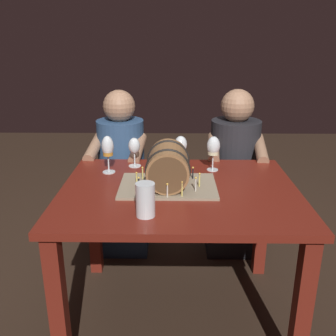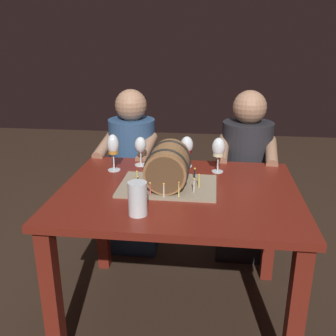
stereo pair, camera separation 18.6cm
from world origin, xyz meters
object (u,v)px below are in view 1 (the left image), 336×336
wine_glass_amber (108,148)px  beer_pint (145,201)px  person_seated_left (122,182)px  wine_glass_empty (134,147)px  wine_glass_red (181,146)px  wine_glass_white (213,148)px  dining_table (179,210)px  person_seated_right (233,181)px  barrel_cake (168,168)px

wine_glass_amber → beer_pint: wine_glass_amber is taller
person_seated_left → wine_glass_empty: bearing=-70.1°
wine_glass_red → person_seated_left: person_seated_left is taller
wine_glass_red → wine_glass_white: wine_glass_white is taller
dining_table → wine_glass_white: size_ratio=6.04×
wine_glass_white → person_seated_right: bearing=65.5°
beer_pint → person_seated_right: (0.52, 0.98, -0.29)m
wine_glass_red → person_seated_left: size_ratio=0.16×
person_seated_right → wine_glass_white: bearing=-114.5°
wine_glass_white → beer_pint: 0.66m
wine_glass_red → wine_glass_empty: bearing=-176.8°
wine_glass_amber → beer_pint: size_ratio=1.42×
person_seated_right → person_seated_left: bearing=-180.0°
wine_glass_red → wine_glass_amber: size_ratio=0.85×
beer_pint → wine_glass_red: bearing=76.3°
barrel_cake → person_seated_left: 0.81m
barrel_cake → dining_table: bearing=-20.1°
dining_table → person_seated_right: bearing=61.1°
wine_glass_amber → wine_glass_red: bearing=16.8°
wine_glass_red → person_seated_right: person_seated_right is taller
wine_glass_white → wine_glass_amber: (-0.57, -0.04, 0.01)m
dining_table → wine_glass_white: 0.41m
barrel_cake → wine_glass_red: barrel_cake is taller
wine_glass_white → person_seated_left: 0.79m
wine_glass_empty → wine_glass_white: (0.44, -0.06, 0.02)m
wine_glass_empty → wine_glass_amber: bearing=-141.8°
barrel_cake → beer_pint: barrel_cake is taller
dining_table → wine_glass_amber: (-0.38, 0.23, 0.26)m
wine_glass_white → person_seated_left: person_seated_left is taller
wine_glass_amber → beer_pint: bearing=-65.5°
wine_glass_red → wine_glass_amber: wine_glass_amber is taller
person_seated_left → barrel_cake: bearing=-64.0°
wine_glass_red → wine_glass_empty: size_ratio=1.04×
wine_glass_empty → person_seated_left: person_seated_left is taller
dining_table → wine_glass_empty: 0.48m
dining_table → wine_glass_amber: wine_glass_amber is taller
wine_glass_white → dining_table: bearing=-124.9°
person_seated_right → wine_glass_red: bearing=-137.4°
wine_glass_empty → beer_pint: wine_glass_empty is taller
wine_glass_empty → wine_glass_white: wine_glass_white is taller
barrel_cake → wine_glass_empty: barrel_cake is taller
person_seated_left → wine_glass_red: bearing=-40.7°
beer_pint → person_seated_right: 1.15m
wine_glass_red → beer_pint: 0.66m
wine_glass_amber → person_seated_right: bearing=30.9°
wine_glass_amber → person_seated_right: size_ratio=0.18×
wine_glass_red → wine_glass_empty: wine_glass_red is taller
barrel_cake → beer_pint: size_ratio=3.29×
barrel_cake → wine_glass_white: barrel_cake is taller
dining_table → wine_glass_white: bearing=55.1°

